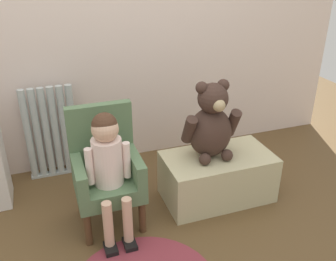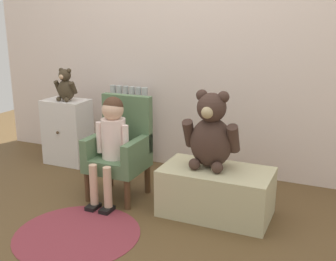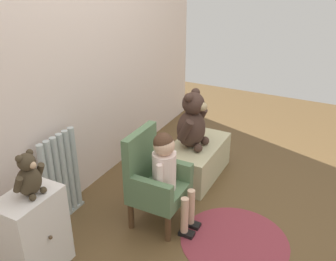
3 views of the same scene
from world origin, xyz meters
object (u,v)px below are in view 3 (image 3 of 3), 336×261
child_figure (167,167)px  floor_rug (234,240)px  small_dresser (34,234)px  child_armchair (154,180)px  radiator (61,178)px  low_bench (196,160)px  small_teddy_bear (29,176)px  large_teddy_bear (192,123)px

child_figure → floor_rug: child_figure is taller
small_dresser → child_figure: bearing=-34.0°
small_dresser → child_figure: child_figure is taller
child_armchair → floor_rug: 0.72m
radiator → child_armchair: (0.27, -0.63, 0.01)m
radiator → small_dresser: radiator is taller
radiator → child_armchair: child_armchair is taller
small_dresser → low_bench: size_ratio=0.80×
low_bench → small_dresser: bearing=163.7°
small_teddy_bear → floor_rug: (0.80, -1.02, -0.69)m
large_teddy_bear → small_teddy_bear: 1.49m
radiator → large_teddy_bear: large_teddy_bear is taller
low_bench → floor_rug: low_bench is taller
small_dresser → child_figure: (0.78, -0.52, 0.21)m
floor_rug → low_bench: bearing=41.0°
child_armchair → floor_rug: bearing=-85.7°
radiator → small_teddy_bear: bearing=-153.5°
child_armchair → child_figure: 0.17m
small_dresser → floor_rug: size_ratio=0.74×
small_dresser → small_teddy_bear: size_ratio=2.04×
child_armchair → low_bench: 0.76m
radiator → low_bench: radiator is taller
floor_rug → small_dresser: bearing=128.5°
child_armchair → large_teddy_bear: size_ratio=1.43×
small_dresser → low_bench: 1.57m
small_dresser → small_teddy_bear: (0.03, -0.02, 0.41)m
small_dresser → floor_rug: small_dresser is taller
large_teddy_bear → small_teddy_bear: (-1.43, 0.39, 0.15)m
large_teddy_bear → small_teddy_bear: bearing=164.6°
radiator → child_figure: bearing=-69.7°
radiator → low_bench: (1.01, -0.66, -0.18)m
radiator → low_bench: size_ratio=0.96×
low_bench → floor_rug: (-0.68, -0.59, -0.16)m
radiator → floor_rug: bearing=-75.6°
low_bench → small_teddy_bear: 1.63m
low_bench → child_figure: bearing=-173.5°
large_teddy_bear → floor_rug: (-0.63, -0.62, -0.54)m
child_armchair → large_teddy_bear: bearing=0.0°
small_teddy_bear → small_dresser: bearing=144.1°
child_armchair → small_teddy_bear: (-0.75, 0.39, 0.34)m
child_figure → large_teddy_bear: size_ratio=1.47×
child_armchair → floor_rug: size_ratio=0.95×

